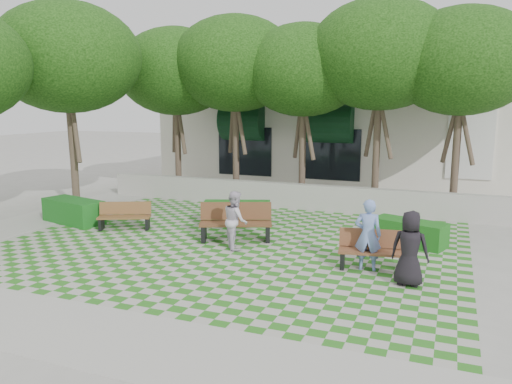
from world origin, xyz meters
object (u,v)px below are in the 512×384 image
at_px(hedge_midleft, 237,213).
at_px(hedge_west, 74,211).
at_px(person_dark, 410,248).
at_px(bench_east, 376,251).
at_px(bench_west, 125,216).
at_px(bench_mid, 236,223).
at_px(hedge_east, 409,233).
at_px(person_white, 235,220).
at_px(person_blue, 368,235).

distance_m(hedge_midleft, hedge_west, 5.24).
height_order(hedge_midleft, person_dark, person_dark).
bearing_deg(bench_east, bench_west, 163.65).
relative_size(bench_mid, bench_west, 1.28).
bearing_deg(hedge_east, person_dark, -85.45).
height_order(hedge_east, hedge_west, hedge_west).
bearing_deg(person_white, bench_east, -130.93).
relative_size(hedge_midleft, person_blue, 1.26).
height_order(bench_east, bench_mid, bench_mid).
bearing_deg(person_blue, hedge_midleft, -37.88).
distance_m(bench_mid, person_blue, 4.01).
distance_m(hedge_east, person_blue, 2.68).
bearing_deg(bench_east, person_blue, -152.08).
height_order(bench_west, hedge_west, bench_west).
distance_m(bench_west, person_white, 4.03).
xyz_separation_m(hedge_east, hedge_west, (-10.20, -1.36, 0.04)).
distance_m(person_blue, person_white, 3.53).
bearing_deg(bench_east, bench_mid, 156.04).
xyz_separation_m(bench_west, person_dark, (8.43, -1.76, 0.41)).
bearing_deg(hedge_west, person_dark, -10.00).
distance_m(bench_mid, bench_west, 3.65).
xyz_separation_m(hedge_west, person_dark, (10.45, -1.84, 0.42)).
height_order(bench_east, person_dark, person_dark).
xyz_separation_m(bench_east, bench_mid, (-4.00, 1.05, 0.07)).
height_order(bench_east, bench_west, bench_east).
xyz_separation_m(bench_east, hedge_west, (-9.67, 1.04, -0.06)).
bearing_deg(person_blue, bench_west, -13.92).
relative_size(bench_east, person_dark, 1.11).
bearing_deg(person_dark, hedge_east, -79.48).
bearing_deg(bench_east, hedge_east, 68.29).
bearing_deg(person_white, hedge_east, -99.72).
relative_size(hedge_east, hedge_west, 0.88).
relative_size(bench_west, person_dark, 1.02).
xyz_separation_m(bench_east, bench_west, (-7.64, 0.96, -0.04)).
bearing_deg(bench_mid, person_white, -88.69).
xyz_separation_m(hedge_east, person_blue, (-0.72, -2.54, 0.50)).
bearing_deg(bench_mid, hedge_midleft, 90.90).
distance_m(bench_east, hedge_west, 9.72).
xyz_separation_m(bench_west, hedge_east, (8.17, 1.44, -0.06)).
height_order(bench_east, hedge_east, bench_east).
bearing_deg(person_white, bench_mid, -12.44).
bearing_deg(person_dark, bench_west, -5.82).
height_order(bench_west, hedge_midleft, bench_west).
xyz_separation_m(bench_west, hedge_west, (-2.02, 0.08, -0.02)).
relative_size(person_blue, person_white, 1.08).
distance_m(bench_west, hedge_east, 8.30).
distance_m(bench_west, person_dark, 8.62).
bearing_deg(person_blue, hedge_east, -111.32).
bearing_deg(bench_mid, person_blue, -39.48).
bearing_deg(person_dark, hedge_midleft, -26.72).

